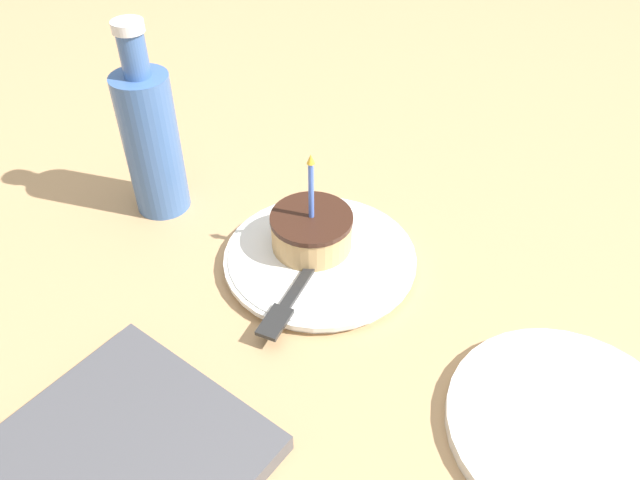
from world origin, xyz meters
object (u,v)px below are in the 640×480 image
object	(u,v)px
cake_slice	(312,230)
side_plate	(569,427)
fork	(294,293)
marble_board	(107,474)
bottle	(151,139)
plate	(320,258)

from	to	relation	value
cake_slice	side_plate	size ratio (longest dim) A/B	0.57
cake_slice	side_plate	bearing A→B (deg)	-98.11
fork	cake_slice	bearing A→B (deg)	24.61
fork	marble_board	distance (m)	0.26
bottle	cake_slice	bearing A→B (deg)	-79.50
bottle	marble_board	size ratio (longest dim) A/B	1.04
fork	side_plate	bearing A→B (deg)	-84.51
plate	side_plate	distance (m)	0.32
side_plate	marble_board	distance (m)	0.42
cake_slice	fork	distance (m)	0.09
cake_slice	plate	bearing A→B (deg)	-111.99
plate	bottle	world-z (taller)	bottle
cake_slice	bottle	bearing A→B (deg)	100.50
plate	fork	distance (m)	0.07
marble_board	side_plate	bearing A→B (deg)	-46.23
bottle	fork	bearing A→B (deg)	-98.18
plate	bottle	bearing A→B (deg)	98.01
cake_slice	side_plate	xyz separation A→B (m)	(-0.05, -0.34, -0.03)
marble_board	plate	bearing A→B (deg)	3.29
plate	side_plate	bearing A→B (deg)	-97.28
marble_board	bottle	bearing A→B (deg)	40.89
plate	cake_slice	world-z (taller)	cake_slice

